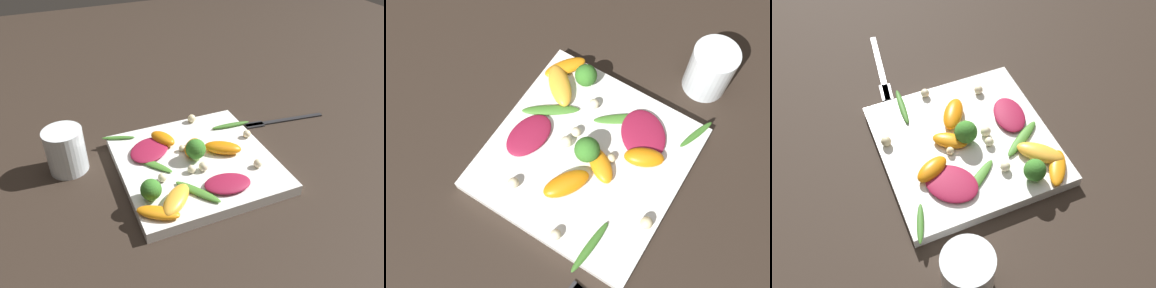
# 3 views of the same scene
# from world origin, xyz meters

# --- Properties ---
(ground_plane) EXTENTS (2.40, 2.40, 0.00)m
(ground_plane) POSITION_xyz_m (0.00, 0.00, 0.00)
(ground_plane) COLOR #2D231C
(plate) EXTENTS (0.28, 0.28, 0.02)m
(plate) POSITION_xyz_m (0.00, 0.00, 0.01)
(plate) COLOR white
(plate) RESTS_ON ground_plane
(drinking_glass) EXTENTS (0.07, 0.07, 0.09)m
(drinking_glass) POSITION_xyz_m (-0.09, -0.22, 0.04)
(drinking_glass) COLOR white
(drinking_glass) RESTS_ON ground_plane
(radicchio_leaf_0) EXTENTS (0.06, 0.09, 0.01)m
(radicchio_leaf_0) POSITION_xyz_m (0.09, 0.02, 0.03)
(radicchio_leaf_0) COLOR maroon
(radicchio_leaf_0) RESTS_ON plate
(radicchio_leaf_1) EXTENTS (0.11, 0.11, 0.01)m
(radicchio_leaf_1) POSITION_xyz_m (-0.06, -0.07, 0.03)
(radicchio_leaf_1) COLOR maroon
(radicchio_leaf_1) RESTS_ON plate
(orange_segment_0) EXTENTS (0.07, 0.08, 0.02)m
(orange_segment_0) POSITION_xyz_m (0.00, 0.06, 0.03)
(orange_segment_0) COLOR orange
(orange_segment_0) RESTS_ON plate
(orange_segment_1) EXTENTS (0.08, 0.08, 0.02)m
(orange_segment_1) POSITION_xyz_m (0.10, -0.08, 0.03)
(orange_segment_1) COLOR #FCAD33
(orange_segment_1) RESTS_ON plate
(orange_segment_2) EXTENTS (0.06, 0.07, 0.01)m
(orange_segment_2) POSITION_xyz_m (0.11, -0.11, 0.03)
(orange_segment_2) COLOR orange
(orange_segment_2) RESTS_ON plate
(orange_segment_3) EXTENTS (0.06, 0.06, 0.02)m
(orange_segment_3) POSITION_xyz_m (-0.03, 0.01, 0.03)
(orange_segment_3) COLOR orange
(orange_segment_3) RESTS_ON plate
(orange_segment_4) EXTENTS (0.07, 0.05, 0.02)m
(orange_segment_4) POSITION_xyz_m (-0.07, -0.04, 0.03)
(orange_segment_4) COLOR orange
(orange_segment_4) RESTS_ON plate
(broccoli_floret_0) EXTENTS (0.04, 0.04, 0.04)m
(broccoli_floret_0) POSITION_xyz_m (0.00, -0.00, 0.04)
(broccoli_floret_0) COLOR #84AD5B
(broccoli_floret_0) RESTS_ON plate
(broccoli_floret_1) EXTENTS (0.04, 0.04, 0.04)m
(broccoli_floret_1) POSITION_xyz_m (0.07, -0.11, 0.04)
(broccoli_floret_1) COLOR #7A9E51
(broccoli_floret_1) RESTS_ON plate
(arugula_sprig_0) EXTENTS (0.02, 0.09, 0.01)m
(arugula_sprig_0) POSITION_xyz_m (-0.08, 0.11, 0.02)
(arugula_sprig_0) COLOR #3D7528
(arugula_sprig_0) RESTS_ON plate
(arugula_sprig_1) EXTENTS (0.08, 0.06, 0.01)m
(arugula_sprig_1) POSITION_xyz_m (0.09, -0.03, 0.03)
(arugula_sprig_1) COLOR #47842D
(arugula_sprig_1) RESTS_ON plate
(arugula_sprig_2) EXTENTS (0.03, 0.07, 0.01)m
(arugula_sprig_2) POSITION_xyz_m (-0.12, -0.12, 0.02)
(arugula_sprig_2) COLOR #3D7528
(arugula_sprig_2) RESTS_ON plate
(arugula_sprig_3) EXTENTS (0.09, 0.07, 0.01)m
(arugula_sprig_3) POSITION_xyz_m (-0.02, -0.08, 0.02)
(arugula_sprig_3) COLOR #47842D
(arugula_sprig_3) RESTS_ON plate
(macadamia_nut_0) EXTENTS (0.02, 0.02, 0.02)m
(macadamia_nut_0) POSITION_xyz_m (-0.12, 0.04, 0.03)
(macadamia_nut_0) COLOR beige
(macadamia_nut_0) RESTS_ON plate
(macadamia_nut_1) EXTENTS (0.02, 0.02, 0.02)m
(macadamia_nut_1) POSITION_xyz_m (-0.03, 0.13, 0.03)
(macadamia_nut_1) COLOR beige
(macadamia_nut_1) RESTS_ON plate
(macadamia_nut_2) EXTENTS (0.02, 0.02, 0.02)m
(macadamia_nut_2) POSITION_xyz_m (0.04, -0.08, 0.03)
(macadamia_nut_2) COLOR beige
(macadamia_nut_2) RESTS_ON plate
(macadamia_nut_3) EXTENTS (0.01, 0.01, 0.01)m
(macadamia_nut_3) POSITION_xyz_m (-0.03, -0.01, 0.03)
(macadamia_nut_3) COLOR beige
(macadamia_nut_3) RESTS_ON plate
(macadamia_nut_4) EXTENTS (0.02, 0.02, 0.02)m
(macadamia_nut_4) POSITION_xyz_m (0.03, -0.02, 0.03)
(macadamia_nut_4) COLOR beige
(macadamia_nut_4) RESTS_ON plate
(macadamia_nut_5) EXTENTS (0.02, 0.02, 0.02)m
(macadamia_nut_5) POSITION_xyz_m (0.07, 0.10, 0.03)
(macadamia_nut_5) COLOR beige
(macadamia_nut_5) RESTS_ON plate
(macadamia_nut_6) EXTENTS (0.02, 0.02, 0.02)m
(macadamia_nut_6) POSITION_xyz_m (0.04, 0.00, 0.03)
(macadamia_nut_6) COLOR beige
(macadamia_nut_6) RESTS_ON plate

